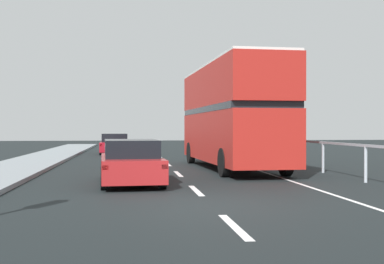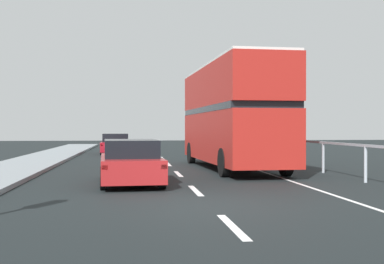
# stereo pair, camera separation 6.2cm
# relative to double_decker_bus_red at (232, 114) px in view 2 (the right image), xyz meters

# --- Properties ---
(ground_plane) EXTENTS (74.17, 120.00, 0.10)m
(ground_plane) POSITION_rel_double_decker_bus_red_xyz_m (-2.42, -9.55, -2.34)
(ground_plane) COLOR black
(lane_paint_markings) EXTENTS (3.47, 46.00, 0.01)m
(lane_paint_markings) POSITION_rel_double_decker_bus_red_xyz_m (-0.35, -1.13, -2.29)
(lane_paint_markings) COLOR silver
(lane_paint_markings) RESTS_ON ground
(bridge_side_railing) EXTENTS (0.10, 42.00, 1.19)m
(bridge_side_railing) POSITION_rel_double_decker_bus_red_xyz_m (3.05, -0.55, -1.34)
(bridge_side_railing) COLOR #ABB5C0
(bridge_side_railing) RESTS_ON ground
(double_decker_bus_red) EXTENTS (2.88, 10.13, 4.29)m
(double_decker_bus_red) POSITION_rel_double_decker_bus_red_xyz_m (0.00, 0.00, 0.00)
(double_decker_bus_red) COLOR #AA201A
(double_decker_bus_red) RESTS_ON ground
(hatchback_car_near) EXTENTS (1.98, 4.59, 1.34)m
(hatchback_car_near) POSITION_rel_double_decker_bus_red_xyz_m (-4.17, -5.22, -1.65)
(hatchback_car_near) COLOR maroon
(hatchback_car_near) RESTS_ON ground
(sedan_car_ahead) EXTENTS (1.92, 4.29, 1.34)m
(sedan_car_ahead) POSITION_rel_double_decker_bus_red_xyz_m (-5.17, 13.23, -1.65)
(sedan_car_ahead) COLOR maroon
(sedan_car_ahead) RESTS_ON ground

